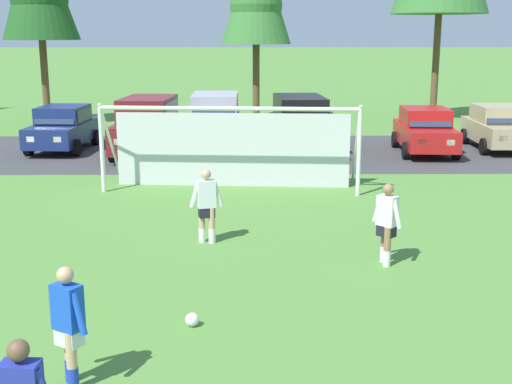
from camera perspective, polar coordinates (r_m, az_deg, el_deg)
name	(u,v)px	position (r m, az deg, el deg)	size (l,w,h in m)	color
ground_plane	(236,199)	(18.71, -1.68, -0.60)	(400.00, 400.00, 0.00)	#518438
parking_lot_strip	(240,152)	(26.09, -1.39, 3.39)	(52.00, 8.40, 0.01)	#3D3D3F
soccer_ball	(192,320)	(10.82, -5.42, -10.69)	(0.22, 0.22, 0.22)	white
soccer_goal	(232,145)	(19.88, -2.07, 4.02)	(7.54, 2.51, 2.57)	white
player_striker_near	(69,327)	(9.13, -15.55, -10.95)	(0.62, 0.54, 1.64)	tan
player_midfield_center	(387,224)	(13.54, 10.99, -2.69)	(0.52, 0.64, 1.64)	#936B4C
player_defender_far	(207,206)	(14.70, -4.20, -1.20)	(0.75, 0.33, 1.64)	tan
parked_car_slot_far_left	(63,128)	(27.51, -16.00, 5.23)	(2.24, 4.31, 1.72)	navy
parked_car_slot_left	(148,126)	(25.64, -9.13, 5.56)	(2.40, 4.73, 2.16)	maroon
parked_car_slot_center_left	(215,121)	(26.87, -3.47, 6.05)	(2.16, 4.61, 2.16)	#B2B2BC
parked_car_slot_center	(300,124)	(25.80, 3.75, 5.75)	(2.37, 4.72, 2.16)	black
parked_car_slot_center_right	(425,130)	(26.55, 14.10, 5.07)	(2.23, 4.30, 1.72)	red
parked_car_slot_right	(498,127)	(28.31, 19.78, 5.18)	(2.14, 4.25, 1.72)	tan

